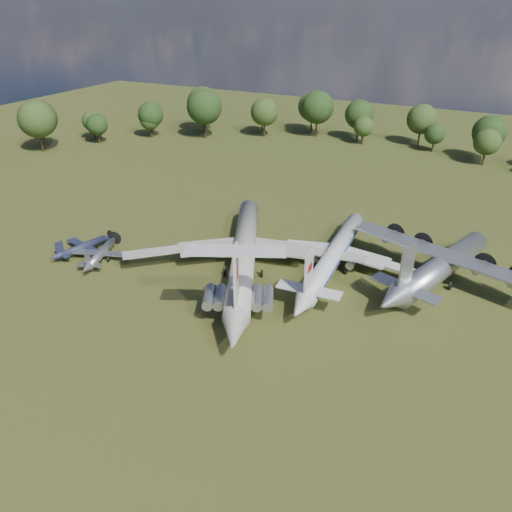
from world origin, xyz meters
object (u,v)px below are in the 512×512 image
at_px(tu104_jet, 334,258).
at_px(small_prop_west, 83,248).
at_px(an12_transport, 441,269).
at_px(person_on_il62, 238,284).
at_px(small_prop_northwest, 101,255).
at_px(il62_airliner, 244,257).

xyz_separation_m(tu104_jet, small_prop_west, (-40.99, -14.50, -1.09)).
height_order(an12_transport, person_on_il62, person_on_il62).
relative_size(tu104_jet, small_prop_west, 3.11).
xyz_separation_m(tu104_jet, small_prop_northwest, (-36.33, -15.19, -1.02)).
height_order(tu104_jet, small_prop_northwest, tu104_jet).
bearing_deg(person_on_il62, small_prop_northwest, -20.41).
distance_m(il62_airliner, person_on_il62, 14.59).
height_order(il62_airliner, tu104_jet, il62_airliner).
height_order(an12_transport, small_prop_west, an12_transport).
bearing_deg(tu104_jet, person_on_il62, -112.79).
bearing_deg(small_prop_northwest, an12_transport, 0.43).
relative_size(tu104_jet, an12_transport, 1.16).
relative_size(il62_airliner, small_prop_west, 3.91).
distance_m(small_prop_west, small_prop_northwest, 4.71).
distance_m(an12_transport, small_prop_west, 60.17).
bearing_deg(tu104_jet, small_prop_northwest, -160.80).
bearing_deg(il62_airliner, person_on_il62, -90.00).
relative_size(small_prop_northwest, person_on_il62, 8.30).
relative_size(il62_airliner, person_on_il62, 30.37).
bearing_deg(an12_transport, small_prop_northwest, -142.33).
bearing_deg(tu104_jet, small_prop_west, -164.01).
xyz_separation_m(an12_transport, small_prop_northwest, (-52.81, -18.47, -1.31)).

